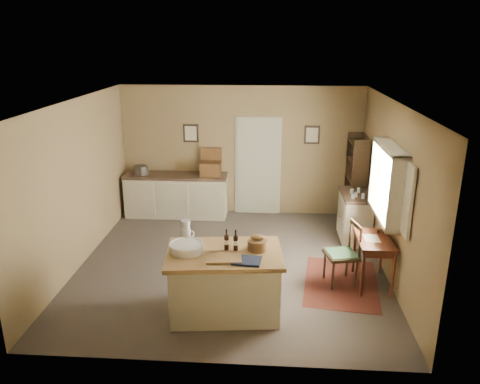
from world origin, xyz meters
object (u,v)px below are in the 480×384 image
object	(u,v)px
writing_desk	(374,245)
desk_chair	(341,255)
sideboard	(177,194)
shelving_unit	(358,181)
right_cabinet	(355,216)
work_island	(224,281)

from	to	relation	value
writing_desk	desk_chair	bearing A→B (deg)	-179.58
sideboard	writing_desk	size ratio (longest dim) A/B	2.57
writing_desk	shelving_unit	xyz separation A→B (m)	(0.15, 2.46, 0.24)
writing_desk	right_cabinet	distance (m)	1.71
desk_chair	right_cabinet	xyz separation A→B (m)	(0.48, 1.70, -0.03)
shelving_unit	desk_chair	bearing A→B (deg)	-104.29
work_island	right_cabinet	size ratio (longest dim) A/B	1.65
right_cabinet	work_island	bearing A→B (deg)	-129.86
writing_desk	shelving_unit	size ratio (longest dim) A/B	0.46
work_island	writing_desk	size ratio (longest dim) A/B	1.96
right_cabinet	shelving_unit	xyz separation A→B (m)	(0.15, 0.77, 0.45)
sideboard	right_cabinet	size ratio (longest dim) A/B	2.17
right_cabinet	sideboard	bearing A→B (deg)	164.13
right_cabinet	shelving_unit	bearing A→B (deg)	79.02
sideboard	shelving_unit	world-z (taller)	shelving_unit
writing_desk	desk_chair	distance (m)	0.51
writing_desk	desk_chair	xyz separation A→B (m)	(-0.48, -0.00, -0.18)
work_island	shelving_unit	distance (m)	4.11
writing_desk	sideboard	bearing A→B (deg)	142.61
sideboard	right_cabinet	bearing A→B (deg)	-15.87
desk_chair	shelving_unit	distance (m)	2.58
work_island	writing_desk	distance (m)	2.36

